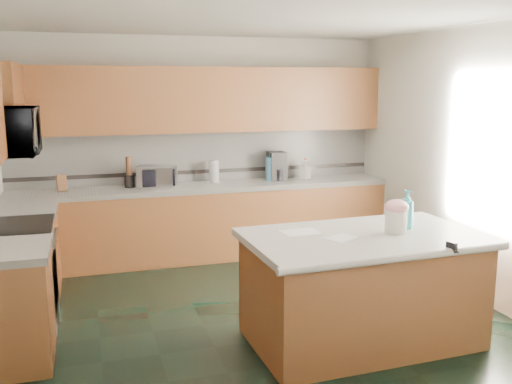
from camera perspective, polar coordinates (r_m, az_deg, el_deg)
name	(u,v)px	position (r m, az deg, el deg)	size (l,w,h in m)	color
floor	(252,319)	(5.36, -0.45, -12.61)	(4.60, 4.60, 0.00)	black
ceiling	(251,14)	(4.96, -0.50, 17.39)	(4.60, 4.60, 0.00)	white
wall_back	(199,147)	(7.22, -5.74, 4.52)	(4.60, 0.04, 2.70)	white
wall_front	(385,245)	(2.89, 12.80, -5.15)	(4.60, 0.04, 2.70)	white
wall_right	(475,164)	(6.06, 21.08, 2.67)	(0.04, 4.60, 2.70)	white
back_base_cab	(205,224)	(7.07, -5.08, -3.17)	(4.60, 0.60, 0.86)	#542812
back_countertop	(205,187)	(6.98, -5.15, 0.50)	(4.60, 0.64, 0.06)	silver
back_upper_cab	(201,100)	(7.00, -5.52, 9.18)	(4.60, 0.33, 0.78)	#542812
back_backsplash	(200,156)	(7.20, -5.67, 3.59)	(4.60, 0.02, 0.63)	silver
back_accent_band	(200,172)	(7.22, -5.63, 2.05)	(4.60, 0.01, 0.05)	black
left_base_cab_rear	(27,254)	(6.27, -21.92, -5.74)	(0.60, 0.82, 0.86)	#542812
left_counter_rear	(24,209)	(6.17, -22.22, -1.63)	(0.64, 0.82, 0.06)	silver
left_base_cab_front	(10,310)	(4.83, -23.39, -10.75)	(0.60, 0.72, 0.86)	#542812
left_counter_front	(5,252)	(4.69, -23.81, -5.49)	(0.64, 0.72, 0.06)	silver
left_upper_cab_rear	(2,103)	(6.19, -24.06, 8.10)	(0.33, 1.09, 0.78)	#542812
range_body	(19,277)	(5.52, -22.59, -7.90)	(0.60, 0.76, 0.88)	#B7B7BC
range_oven_door	(54,279)	(5.51, -19.53, -8.16)	(0.02, 0.68, 0.55)	black
range_cooktop	(15,227)	(5.40, -22.94, -3.26)	(0.62, 0.78, 0.04)	black
range_handle	(55,238)	(5.40, -19.46, -4.32)	(0.02, 0.02, 0.66)	#B7B7BC
microwave	(7,132)	(5.27, -23.60, 5.57)	(0.73, 0.50, 0.41)	#B7B7BC
island_base	(362,292)	(4.89, 10.52, -9.76)	(1.81, 1.04, 0.86)	#542812
island_top	(364,238)	(4.75, 10.71, -4.55)	(1.91, 1.14, 0.06)	silver
island_bullnose	(401,258)	(4.27, 14.26, -6.42)	(0.06, 0.06, 1.91)	silver
treat_jar	(396,221)	(4.84, 13.80, -2.87)	(0.18, 0.18, 0.19)	silver
treat_jar_lid	(396,207)	(4.81, 13.87, -1.45)	(0.20, 0.20, 0.12)	pink
treat_jar_knob	(397,202)	(4.80, 13.89, -0.93)	(0.02, 0.02, 0.06)	tan
treat_jar_knob_end_l	(393,202)	(4.79, 13.56, -0.96)	(0.03, 0.03, 0.03)	tan
treat_jar_knob_end_r	(400,201)	(4.82, 14.22, -0.91)	(0.03, 0.03, 0.03)	tan
soap_bottle_island	(407,209)	(4.98, 14.83, -1.69)	(0.13, 0.13, 0.33)	teal
paper_sheet_a	(342,238)	(4.60, 8.55, -4.57)	(0.25, 0.19, 0.00)	white
paper_sheet_b	(301,232)	(4.73, 4.50, -4.03)	(0.30, 0.23, 0.00)	white
clamp_body	(452,247)	(4.52, 18.97, -5.22)	(0.03, 0.09, 0.08)	black
clamp_handle	(456,251)	(4.48, 19.34, -5.63)	(0.01, 0.01, 0.06)	black
knife_block	(62,183)	(6.87, -18.86, 0.84)	(0.10, 0.09, 0.19)	#472814
utensil_crock	(130,181)	(6.91, -12.52, 1.07)	(0.12, 0.12, 0.15)	black
utensil_bundle	(129,166)	(6.89, -12.59, 2.60)	(0.07, 0.07, 0.22)	#472814
toaster_oven	(157,176)	(6.91, -9.86, 1.56)	(0.42, 0.29, 0.24)	#B7B7BC
toaster_oven_door	(159,178)	(6.77, -9.71, 1.38)	(0.38, 0.01, 0.20)	black
paper_towel	(214,172)	(7.07, -4.20, 2.04)	(0.12, 0.12, 0.28)	white
paper_towel_base	(214,182)	(7.10, -4.19, 0.99)	(0.19, 0.19, 0.01)	#B7B7BC
water_jug	(272,169)	(7.24, 1.66, 2.34)	(0.18, 0.18, 0.30)	#5092BF
water_jug_neck	(273,155)	(7.21, 1.66, 3.69)	(0.09, 0.09, 0.04)	#5092BF
coffee_maker	(277,166)	(7.27, 2.10, 2.63)	(0.21, 0.23, 0.36)	black
coffee_carafe	(278,175)	(7.24, 2.23, 1.74)	(0.15, 0.15, 0.15)	black
soap_bottle_back	(305,169)	(7.38, 4.93, 2.26)	(0.11, 0.11, 0.24)	white
soap_back_cap	(305,159)	(7.36, 4.95, 3.32)	(0.02, 0.02, 0.03)	red
window_light_proxy	(487,151)	(5.87, 22.14, 3.83)	(0.02, 1.40, 1.10)	white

